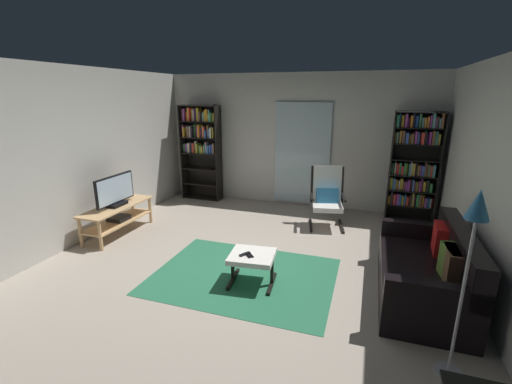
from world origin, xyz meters
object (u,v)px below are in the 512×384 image
object	(u,v)px
floor_lamp_by_sofa	(473,237)
wall_clock	(215,111)
leather_sofa	(429,273)
ottoman	(252,259)
tv_remote	(245,254)
bookshelf_near_sofa	(414,164)
cell_phone	(249,255)
bookshelf_near_tv	(201,142)
television	(115,192)
lounge_armchair	(327,195)
tv_stand	(118,215)

from	to	relation	value
floor_lamp_by_sofa	wall_clock	bearing A→B (deg)	134.14
leather_sofa	ottoman	xyz separation A→B (m)	(-1.94, -0.32, 0.01)
tv_remote	wall_clock	size ratio (longest dim) A/B	0.50
bookshelf_near_sofa	wall_clock	distance (m)	3.98
leather_sofa	cell_phone	size ratio (longest dim) A/B	12.25
bookshelf_near_tv	tv_remote	world-z (taller)	bookshelf_near_tv
bookshelf_near_sofa	cell_phone	size ratio (longest dim) A/B	13.72
television	wall_clock	size ratio (longest dim) A/B	2.83
cell_phone	wall_clock	xyz separation A→B (m)	(-1.91, 3.26, 1.46)
ottoman	television	bearing A→B (deg)	163.35
leather_sofa	wall_clock	size ratio (longest dim) A/B	5.91
floor_lamp_by_sofa	wall_clock	xyz separation A→B (m)	(-3.91, 4.03, 0.65)
lounge_armchair	tv_stand	bearing A→B (deg)	-154.58
tv_stand	cell_phone	xyz separation A→B (m)	(2.54, -0.82, 0.07)
bookshelf_near_tv	ottoman	size ratio (longest dim) A/B	3.49
wall_clock	tv_remote	bearing A→B (deg)	-60.35
television	floor_lamp_by_sofa	bearing A→B (deg)	-19.17
tv_remote	bookshelf_near_tv	bearing A→B (deg)	156.19
bookshelf_near_tv	leather_sofa	bearing A→B (deg)	-33.22
tv_stand	bookshelf_near_sofa	bearing A→B (deg)	26.31
leather_sofa	lounge_armchair	distance (m)	2.38
lounge_armchair	cell_phone	size ratio (longest dim) A/B	7.30
leather_sofa	wall_clock	xyz separation A→B (m)	(-3.87, 2.89, 1.54)
television	bookshelf_near_tv	size ratio (longest dim) A/B	0.41
bookshelf_near_tv	lounge_armchair	world-z (taller)	bookshelf_near_tv
tv_stand	leather_sofa	distance (m)	4.52
television	tv_remote	bearing A→B (deg)	-18.08
television	ottoman	size ratio (longest dim) A/B	1.44
cell_phone	tv_remote	bearing A→B (deg)	135.16
bookshelf_near_tv	ottoman	world-z (taller)	bookshelf_near_tv
television	cell_phone	bearing A→B (deg)	-17.78
bookshelf_near_tv	lounge_armchair	size ratio (longest dim) A/B	1.94
tv_remote	cell_phone	size ratio (longest dim) A/B	1.03
tv_remote	wall_clock	xyz separation A→B (m)	(-1.86, 3.26, 1.46)
tv_stand	wall_clock	distance (m)	2.96
bookshelf_near_sofa	wall_clock	xyz separation A→B (m)	(-3.88, 0.22, 0.84)
bookshelf_near_sofa	leather_sofa	xyz separation A→B (m)	(-0.01, -2.67, -0.71)
leather_sofa	tv_remote	distance (m)	2.05
bookshelf_near_tv	television	bearing A→B (deg)	-99.13
tv_remote	bookshelf_near_sofa	bearing A→B (deg)	87.96
bookshelf_near_tv	floor_lamp_by_sofa	xyz separation A→B (m)	(4.17, -3.84, -0.02)
tv_stand	floor_lamp_by_sofa	bearing A→B (deg)	-19.19
leather_sofa	wall_clock	distance (m)	5.07
tv_stand	tv_remote	world-z (taller)	tv_stand
wall_clock	bookshelf_near_tv	bearing A→B (deg)	-144.36
tv_remote	floor_lamp_by_sofa	size ratio (longest dim) A/B	0.09
lounge_armchair	ottoman	size ratio (longest dim) A/B	1.80
bookshelf_near_tv	leather_sofa	distance (m)	5.02
ottoman	lounge_armchair	bearing A→B (deg)	75.65
bookshelf_near_tv	cell_phone	distance (m)	3.86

